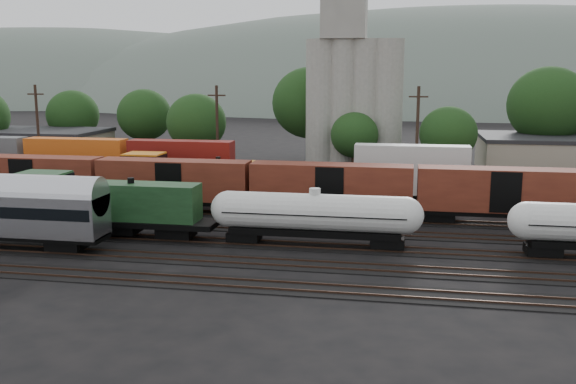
% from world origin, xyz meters
% --- Properties ---
extents(ground, '(600.00, 600.00, 0.00)m').
position_xyz_m(ground, '(0.00, 0.00, 0.00)').
color(ground, black).
extents(tracks, '(180.00, 33.20, 0.20)m').
position_xyz_m(tracks, '(0.00, 0.00, 0.05)').
color(tracks, black).
rests_on(tracks, ground).
extents(green_locomotive, '(18.87, 3.33, 4.99)m').
position_xyz_m(green_locomotive, '(-14.68, -5.00, 2.83)').
color(green_locomotive, black).
rests_on(green_locomotive, ground).
extents(tank_car_a, '(16.80, 3.01, 4.40)m').
position_xyz_m(tank_car_a, '(3.84, -5.00, 2.62)').
color(tank_car_a, silver).
rests_on(tank_car_a, ground).
extents(orange_locomotive, '(19.39, 3.23, 4.85)m').
position_xyz_m(orange_locomotive, '(-11.69, 10.00, 2.75)').
color(orange_locomotive, black).
rests_on(orange_locomotive, ground).
extents(boxcar_string, '(122.80, 2.90, 4.20)m').
position_xyz_m(boxcar_string, '(-19.12, 5.00, 3.12)').
color(boxcar_string, black).
rests_on(boxcar_string, ground).
extents(container_wall, '(160.00, 2.60, 5.80)m').
position_xyz_m(container_wall, '(-11.25, 15.00, 2.73)').
color(container_wall, black).
rests_on(container_wall, ground).
extents(grain_silo, '(13.40, 5.00, 29.00)m').
position_xyz_m(grain_silo, '(3.28, 36.00, 11.26)').
color(grain_silo, gray).
rests_on(grain_silo, ground).
extents(industrial_sheds, '(119.38, 17.26, 5.10)m').
position_xyz_m(industrial_sheds, '(6.63, 35.25, 2.56)').
color(industrial_sheds, '#9E937F').
rests_on(industrial_sheds, ground).
extents(tree_band, '(170.04, 23.17, 14.39)m').
position_xyz_m(tree_band, '(-0.05, 37.73, 8.00)').
color(tree_band, black).
rests_on(tree_band, ground).
extents(utility_poles, '(122.20, 0.36, 12.00)m').
position_xyz_m(utility_poles, '(0.00, 22.00, 6.21)').
color(utility_poles, black).
rests_on(utility_poles, ground).
extents(distant_hills, '(860.00, 286.00, 130.00)m').
position_xyz_m(distant_hills, '(23.92, 260.00, -20.56)').
color(distant_hills, '#59665B').
rests_on(distant_hills, ground).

